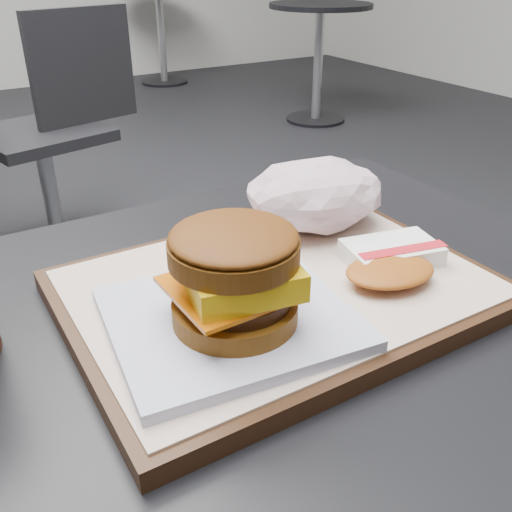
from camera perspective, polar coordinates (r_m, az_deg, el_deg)
The scene contains 8 objects.
customer_table at distance 0.62m, azimuth -1.95°, elevation -21.53°, with size 0.80×0.60×0.77m.
serving_tray at distance 0.53m, azimuth 2.25°, elevation -3.46°, with size 0.38×0.28×0.02m.
breakfast_sandwich at distance 0.44m, azimuth -2.28°, elevation -3.01°, with size 0.21×0.19×0.09m.
hash_brown at distance 0.55m, azimuth 13.32°, elevation -0.41°, with size 0.13×0.10×0.02m.
crumpled_wrapper at distance 0.63m, azimuth 6.01°, elevation 6.11°, with size 0.16×0.12×0.07m, color silver, non-canonical shape.
neighbor_chair at distance 2.27m, azimuth -19.37°, elevation 12.88°, with size 0.64×0.50×0.88m.
bg_table_near at distance 3.99m, azimuth 6.36°, elevation 21.17°, with size 0.66×0.66×0.75m.
bg_table_far at distance 5.27m, azimuth -9.60°, elevation 22.73°, with size 0.66×0.66×0.75m.
Camera 1 is at (-0.19, -0.35, 1.06)m, focal length 40.00 mm.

